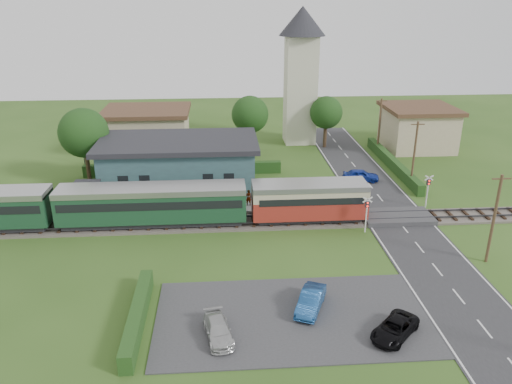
{
  "coord_description": "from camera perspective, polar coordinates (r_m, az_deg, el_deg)",
  "views": [
    {
      "loc": [
        -5.58,
        -37.94,
        18.87
      ],
      "look_at": [
        -2.61,
        4.0,
        2.2
      ],
      "focal_mm": 35.0,
      "sensor_mm": 36.0,
      "label": 1
    }
  ],
  "objects": [
    {
      "name": "pedestrian_near",
      "position": [
        46.55,
        -0.87,
        -0.64
      ],
      "size": [
        0.63,
        0.47,
        1.56
      ],
      "primitive_type": "imported",
      "rotation": [
        0.0,
        0.0,
        3.32
      ],
      "color": "gray",
      "rests_on": "platform"
    },
    {
      "name": "railway_track",
      "position": [
        44.48,
        3.54,
        -3.36
      ],
      "size": [
        76.0,
        3.2,
        0.49
      ],
      "color": "#4C443D",
      "rests_on": "ground"
    },
    {
      "name": "utility_pole_d",
      "position": [
        64.94,
        13.92,
        7.42
      ],
      "size": [
        1.4,
        0.22,
        7.0
      ],
      "color": "#473321",
      "rests_on": "ground"
    },
    {
      "name": "house_east",
      "position": [
        68.92,
        18.0,
        7.08
      ],
      "size": [
        8.8,
        8.8,
        5.5
      ],
      "color": "tan",
      "rests_on": "ground"
    },
    {
      "name": "streetlamp_west",
      "position": [
        62.27,
        -19.3,
        5.67
      ],
      "size": [
        0.3,
        0.3,
        5.15
      ],
      "color": "#3F3F47",
      "rests_on": "ground"
    },
    {
      "name": "utility_pole_b",
      "position": [
        40.55,
        25.56,
        -2.7
      ],
      "size": [
        1.4,
        0.22,
        7.0
      ],
      "color": "#473321",
      "rests_on": "ground"
    },
    {
      "name": "streetlamp_east",
      "position": [
        70.24,
        14.09,
        7.96
      ],
      "size": [
        0.3,
        0.3,
        5.15
      ],
      "color": "#3F3F47",
      "rests_on": "ground"
    },
    {
      "name": "pedestrian_far",
      "position": [
        47.56,
        -14.46,
        -0.85
      ],
      "size": [
        0.65,
        0.81,
        1.58
      ],
      "primitive_type": "imported",
      "rotation": [
        0.0,
        0.0,
        1.5
      ],
      "color": "gray",
      "rests_on": "platform"
    },
    {
      "name": "hedge_station",
      "position": [
        56.63,
        -8.32,
        2.62
      ],
      "size": [
        22.0,
        0.8,
        1.3
      ],
      "primitive_type": "cube",
      "color": "#193814",
      "rests_on": "ground"
    },
    {
      "name": "tree_c",
      "position": [
        65.94,
        8.02,
        8.97
      ],
      "size": [
        4.2,
        4.2,
        6.78
      ],
      "color": "#332316",
      "rests_on": "ground"
    },
    {
      "name": "hedge_roadside",
      "position": [
        60.29,
        15.33,
        3.2
      ],
      "size": [
        0.8,
        18.0,
        1.2
      ],
      "primitive_type": "cube",
      "color": "#193814",
      "rests_on": "ground"
    },
    {
      "name": "road",
      "position": [
        45.14,
        16.59,
        -4.02
      ],
      "size": [
        6.0,
        70.0,
        0.05
      ],
      "primitive_type": "cube",
      "color": "#28282B",
      "rests_on": "ground"
    },
    {
      "name": "car_park_silver",
      "position": [
        30.37,
        -4.35,
        -15.45
      ],
      "size": [
        2.07,
        3.73,
        1.02
      ],
      "primitive_type": "imported",
      "rotation": [
        0.0,
        0.0,
        0.19
      ],
      "color": "#B1B1B1",
      "rests_on": "car_park"
    },
    {
      "name": "tree_a",
      "position": [
        55.57,
        -19.09,
        6.38
      ],
      "size": [
        5.2,
        5.2,
        8.0
      ],
      "color": "#332316",
      "rests_on": "ground"
    },
    {
      "name": "train",
      "position": [
        44.27,
        -15.83,
        -1.39
      ],
      "size": [
        43.2,
        2.9,
        3.4
      ],
      "color": "#232328",
      "rests_on": "ground"
    },
    {
      "name": "tree_b",
      "position": [
        62.6,
        -0.69,
        8.84
      ],
      "size": [
        4.6,
        4.6,
        7.34
      ],
      "color": "#332316",
      "rests_on": "ground"
    },
    {
      "name": "crossing_deck",
      "position": [
        46.75,
        15.8,
        -2.75
      ],
      "size": [
        6.2,
        3.4,
        0.45
      ],
      "primitive_type": "cube",
      "color": "#333335",
      "rests_on": "ground"
    },
    {
      "name": "car_park",
      "position": [
        32.32,
        4.09,
        -14.08
      ],
      "size": [
        17.0,
        9.0,
        0.08
      ],
      "primitive_type": "cube",
      "color": "#333335",
      "rests_on": "ground"
    },
    {
      "name": "utility_pole_c",
      "position": [
        54.06,
        17.64,
        4.21
      ],
      "size": [
        1.4,
        0.22,
        7.0
      ],
      "color": "#473321",
      "rests_on": "ground"
    },
    {
      "name": "car_park_dark",
      "position": [
        31.49,
        15.57,
        -14.78
      ],
      "size": [
        3.81,
        3.83,
        1.03
      ],
      "primitive_type": "imported",
      "rotation": [
        0.0,
        0.0,
        -0.78
      ],
      "color": "black",
      "rests_on": "car_park"
    },
    {
      "name": "equipment_hut",
      "position": [
        48.05,
        -18.74,
        -0.46
      ],
      "size": [
        2.3,
        2.3,
        2.55
      ],
      "color": "beige",
      "rests_on": "platform"
    },
    {
      "name": "platform",
      "position": [
        47.21,
        -9.1,
        -1.93
      ],
      "size": [
        30.0,
        3.0,
        0.45
      ],
      "primitive_type": "cube",
      "color": "gray",
      "rests_on": "ground"
    },
    {
      "name": "ground",
      "position": [
        42.74,
        3.88,
        -4.63
      ],
      "size": [
        120.0,
        120.0,
        0.0
      ],
      "primitive_type": "plane",
      "color": "#2D4C19"
    },
    {
      "name": "crossing_signal_near",
      "position": [
        42.81,
        12.55,
        -1.93
      ],
      "size": [
        0.84,
        0.28,
        3.28
      ],
      "color": "silver",
      "rests_on": "ground"
    },
    {
      "name": "crossing_signal_far",
      "position": [
        49.4,
        19.07,
        0.59
      ],
      "size": [
        0.84,
        0.28,
        3.28
      ],
      "color": "silver",
      "rests_on": "ground"
    },
    {
      "name": "hedge_carpark",
      "position": [
        32.19,
        -13.38,
        -13.64
      ],
      "size": [
        0.8,
        9.0,
        1.2
      ],
      "primitive_type": "cube",
      "color": "#193814",
      "rests_on": "ground"
    },
    {
      "name": "house_west",
      "position": [
        65.64,
        -12.27,
        6.95
      ],
      "size": [
        10.8,
        8.8,
        5.5
      ],
      "color": "tan",
      "rests_on": "ground"
    },
    {
      "name": "car_on_road",
      "position": [
        55.07,
        11.89,
        1.88
      ],
      "size": [
        4.01,
        2.03,
        1.31
      ],
      "primitive_type": "imported",
      "rotation": [
        0.0,
        0.0,
        1.44
      ],
      "color": "navy",
      "rests_on": "road"
    },
    {
      "name": "car_park_blue",
      "position": [
        32.77,
        6.28,
        -12.21
      ],
      "size": [
        2.66,
        3.95,
        1.23
      ],
      "primitive_type": "imported",
      "rotation": [
        0.0,
        0.0,
        -0.4
      ],
      "color": "navy",
      "rests_on": "car_park"
    },
    {
      "name": "church_tower",
      "position": [
        67.34,
        5.17,
        14.17
      ],
      "size": [
        6.0,
        6.0,
        17.6
      ],
      "color": "beige",
      "rests_on": "ground"
    },
    {
      "name": "station_building",
      "position": [
        51.73,
        -8.76,
        3.14
      ],
      "size": [
        16.0,
        9.0,
        5.3
      ],
      "color": "#324E53",
      "rests_on": "ground"
    }
  ]
}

